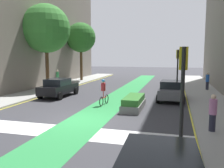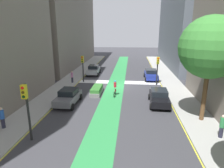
# 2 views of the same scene
# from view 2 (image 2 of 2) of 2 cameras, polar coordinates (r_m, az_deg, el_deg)

# --- Properties ---
(ground_plane) EXTENTS (120.00, 120.00, 0.00)m
(ground_plane) POSITION_cam_2_polar(r_m,az_deg,el_deg) (27.34, 1.83, -0.56)
(ground_plane) COLOR #38383D
(bike_lane_paint) EXTENTS (2.40, 60.00, 0.01)m
(bike_lane_paint) POSITION_cam_2_polar(r_m,az_deg,el_deg) (27.37, 1.00, -0.53)
(bike_lane_paint) COLOR #2D8C47
(bike_lane_paint) RESTS_ON ground_plane
(crosswalk_band) EXTENTS (12.00, 1.80, 0.01)m
(crosswalk_band) POSITION_cam_2_polar(r_m,az_deg,el_deg) (29.26, 2.10, 0.53)
(crosswalk_band) COLOR silver
(crosswalk_band) RESTS_ON ground_plane
(sidewalk_left) EXTENTS (3.00, 60.00, 0.15)m
(sidewalk_left) POSITION_cam_2_polar(r_m,az_deg,el_deg) (27.88, 17.40, -0.80)
(sidewalk_left) COLOR #9E9E99
(sidewalk_left) RESTS_ON ground_plane
(curb_stripe_left) EXTENTS (0.16, 60.00, 0.01)m
(curb_stripe_left) POSITION_cam_2_polar(r_m,az_deg,el_deg) (27.63, 14.35, -0.87)
(curb_stripe_left) COLOR yellow
(curb_stripe_left) RESTS_ON ground_plane
(sidewalk_right) EXTENTS (3.00, 60.00, 0.15)m
(sidewalk_right) POSITION_cam_2_polar(r_m,az_deg,el_deg) (28.78, -13.24, 0.01)
(sidewalk_right) COLOR #9E9E99
(sidewalk_right) RESTS_ON ground_plane
(curb_stripe_right) EXTENTS (0.16, 60.00, 0.01)m
(curb_stripe_right) POSITION_cam_2_polar(r_m,az_deg,el_deg) (28.35, -10.36, -0.21)
(curb_stripe_right) COLOR yellow
(curb_stripe_right) RESTS_ON ground_plane
(buildings_right_row) EXTENTS (9.43, 55.76, 26.40)m
(buildings_right_row) POSITION_cam_2_polar(r_m,az_deg,el_deg) (33.22, -22.35, 21.39)
(buildings_right_row) COLOR slate
(buildings_right_row) RESTS_ON ground_plane
(traffic_signal_near_right) EXTENTS (0.35, 0.52, 3.89)m
(traffic_signal_near_right) POSITION_cam_2_polar(r_m,az_deg,el_deg) (29.08, -8.48, 5.80)
(traffic_signal_near_right) COLOR black
(traffic_signal_near_right) RESTS_ON ground_plane
(traffic_signal_near_left) EXTENTS (0.35, 0.52, 3.96)m
(traffic_signal_near_left) POSITION_cam_2_polar(r_m,az_deg,el_deg) (27.89, 13.03, 5.25)
(traffic_signal_near_left) COLOR black
(traffic_signal_near_left) RESTS_ON ground_plane
(traffic_signal_far_right) EXTENTS (0.35, 0.52, 4.13)m
(traffic_signal_far_right) POSITION_cam_2_polar(r_m,az_deg,el_deg) (14.39, -23.56, -4.83)
(traffic_signal_far_right) COLOR black
(traffic_signal_far_right) RESTS_ON ground_plane
(car_black_left_far) EXTENTS (2.13, 4.25, 1.57)m
(car_black_left_far) POSITION_cam_2_polar(r_m,az_deg,el_deg) (21.03, 13.43, -3.71)
(car_black_left_far) COLOR black
(car_black_left_far) RESTS_ON ground_plane
(car_silver_right_near) EXTENTS (2.14, 4.26, 1.57)m
(car_silver_right_near) POSITION_cam_2_polar(r_m,az_deg,el_deg) (34.33, -5.34, 4.10)
(car_silver_right_near) COLOR #B2B7BF
(car_silver_right_near) RESTS_ON ground_plane
(car_blue_left_near) EXTENTS (2.06, 4.22, 1.57)m
(car_blue_left_near) POSITION_cam_2_polar(r_m,az_deg,el_deg) (31.27, 11.19, 2.73)
(car_blue_left_near) COLOR navy
(car_blue_left_near) RESTS_ON ground_plane
(car_grey_right_far) EXTENTS (2.11, 4.25, 1.57)m
(car_grey_right_far) POSITION_cam_2_polar(r_m,az_deg,el_deg) (21.12, -12.51, -3.57)
(car_grey_right_far) COLOR slate
(car_grey_right_far) RESTS_ON ground_plane
(cyclist_in_lane) EXTENTS (0.32, 1.73, 1.86)m
(cyclist_in_lane) POSITION_cam_2_polar(r_m,az_deg,el_deg) (23.10, 0.87, -1.09)
(cyclist_in_lane) COLOR black
(cyclist_in_lane) RESTS_ON ground_plane
(pedestrian_sidewalk_right_a) EXTENTS (0.34, 0.34, 1.68)m
(pedestrian_sidewalk_right_a) POSITION_cam_2_polar(r_m,az_deg,el_deg) (28.86, -11.44, 2.07)
(pedestrian_sidewalk_right_a) COLOR #262638
(pedestrian_sidewalk_right_a) RESTS_ON sidewalk_right
(pedestrian_sidewalk_left_a) EXTENTS (0.34, 0.34, 1.72)m
(pedestrian_sidewalk_left_a) POSITION_cam_2_polar(r_m,az_deg,el_deg) (16.14, 29.18, -10.55)
(pedestrian_sidewalk_left_a) COLOR #262638
(pedestrian_sidewalk_left_a) RESTS_ON sidewalk_left
(pedestrian_sidewalk_right_b) EXTENTS (0.34, 0.34, 1.71)m
(pedestrian_sidewalk_right_b) POSITION_cam_2_polar(r_m,az_deg,el_deg) (17.60, -29.12, -8.45)
(pedestrian_sidewalk_right_b) COLOR #262638
(pedestrian_sidewalk_right_b) RESTS_ON sidewalk_right
(street_tree_near) EXTENTS (4.90, 4.90, 8.53)m
(street_tree_near) POSITION_cam_2_polar(r_m,az_deg,el_deg) (17.28, 26.61, 9.37)
(street_tree_near) COLOR brown
(street_tree_near) RESTS_ON sidewalk_left
(median_planter) EXTENTS (1.18, 3.42, 0.85)m
(median_planter) POSITION_cam_2_polar(r_m,az_deg,el_deg) (24.13, -4.42, -1.81)
(median_planter) COLOR slate
(median_planter) RESTS_ON ground_plane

